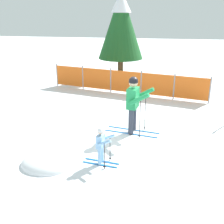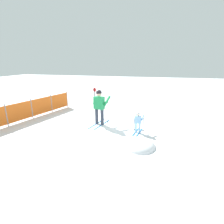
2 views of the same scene
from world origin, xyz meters
name	(u,v)px [view 1 (image 1 of 2)]	position (x,y,z in m)	size (l,w,h in m)	color
ground_plane	(124,132)	(0.00, 0.00, 0.00)	(60.00, 60.00, 0.00)	white
skier_adult	(134,100)	(0.28, 0.03, 1.09)	(1.76, 0.86, 1.82)	#1966B2
skier_child	(101,143)	(-0.34, -2.03, 0.58)	(0.95, 0.50, 1.00)	#1966B2
safety_fence	(126,82)	(-0.48, 4.31, 0.58)	(7.28, 1.75, 1.15)	gray
conifer_far	(121,23)	(-1.24, 8.12, 2.95)	(2.57, 2.57, 4.77)	#4C3823
snow_mound	(47,164)	(-1.71, -2.30, 0.00)	(1.35, 1.15, 0.54)	white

